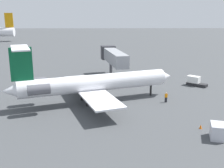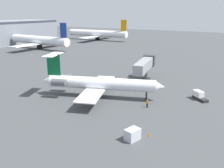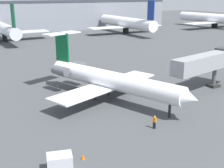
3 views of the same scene
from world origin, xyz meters
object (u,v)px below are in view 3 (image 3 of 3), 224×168
at_px(regional_jet, 107,79).
at_px(jet_bridge, 209,62).
at_px(ground_crew_marshaller, 154,122).
at_px(parked_airliner_east_end, 215,19).
at_px(cargo_container_uld, 60,163).
at_px(traffic_cone_mid, 83,157).
at_px(parked_airliner_east_mid, 126,23).
at_px(parked_airliner_centre, 4,29).

distance_m(regional_jet, jet_bridge, 17.91).
bearing_deg(jet_bridge, ground_crew_marshaller, -154.95).
bearing_deg(jet_bridge, parked_airliner_east_end, 41.25).
relative_size(regional_jet, cargo_container_uld, 10.47).
xyz_separation_m(jet_bridge, ground_crew_marshaller, (-17.62, -8.23, -3.98)).
distance_m(regional_jet, traffic_cone_mid, 18.44).
height_order(jet_bridge, parked_airliner_east_mid, parked_airliner_east_mid).
bearing_deg(ground_crew_marshaller, cargo_container_uld, -166.54).
xyz_separation_m(ground_crew_marshaller, traffic_cone_mid, (-10.61, -2.20, -0.58)).
bearing_deg(parked_airliner_centre, cargo_container_uld, -97.85).
bearing_deg(traffic_cone_mid, regional_jet, 53.29).
bearing_deg(traffic_cone_mid, ground_crew_marshaller, 11.74).
bearing_deg(cargo_container_uld, parked_airliner_centre, 82.15).
bearing_deg(parked_airliner_east_mid, parked_airliner_east_end, -4.12).
bearing_deg(regional_jet, jet_bridge, -13.42).
distance_m(parked_airliner_centre, parked_airliner_east_end, 97.53).
bearing_deg(parked_airliner_east_mid, ground_crew_marshaller, -120.26).
bearing_deg(jet_bridge, traffic_cone_mid, -159.71).
height_order(ground_crew_marshaller, parked_airliner_centre, parked_airliner_centre).
height_order(cargo_container_uld, parked_airliner_centre, parked_airliner_centre).
bearing_deg(traffic_cone_mid, cargo_container_uld, -160.22).
height_order(jet_bridge, parked_airliner_east_end, parked_airliner_east_end).
bearing_deg(traffic_cone_mid, parked_airliner_east_end, 36.60).
relative_size(jet_bridge, cargo_container_uld, 5.91).
relative_size(traffic_cone_mid, parked_airliner_centre, 0.02).
xyz_separation_m(ground_crew_marshaller, cargo_container_uld, (-13.39, -3.20, 0.04)).
bearing_deg(traffic_cone_mid, parked_airliner_east_mid, 55.15).
height_order(regional_jet, traffic_cone_mid, regional_jet).
height_order(traffic_cone_mid, parked_airliner_centre, parked_airliner_centre).
height_order(ground_crew_marshaller, parked_airliner_east_mid, parked_airliner_east_mid).
distance_m(jet_bridge, parked_airliner_centre, 77.45).
bearing_deg(ground_crew_marshaller, jet_bridge, 25.05).
distance_m(cargo_container_uld, parked_airliner_centre, 87.38).
bearing_deg(parked_airliner_east_end, jet_bridge, -138.75).
bearing_deg(jet_bridge, cargo_container_uld, -159.75).
xyz_separation_m(cargo_container_uld, traffic_cone_mid, (2.78, 1.00, -0.62)).
xyz_separation_m(cargo_container_uld, parked_airliner_centre, (11.93, 86.50, 3.31)).
bearing_deg(traffic_cone_mid, jet_bridge, 20.29).
bearing_deg(parked_airliner_centre, ground_crew_marshaller, -89.00).
relative_size(ground_crew_marshaller, parked_airliner_east_end, 0.04).
bearing_deg(parked_airliner_east_mid, parked_airliner_centre, 176.55).
distance_m(traffic_cone_mid, parked_airliner_centre, 86.08).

